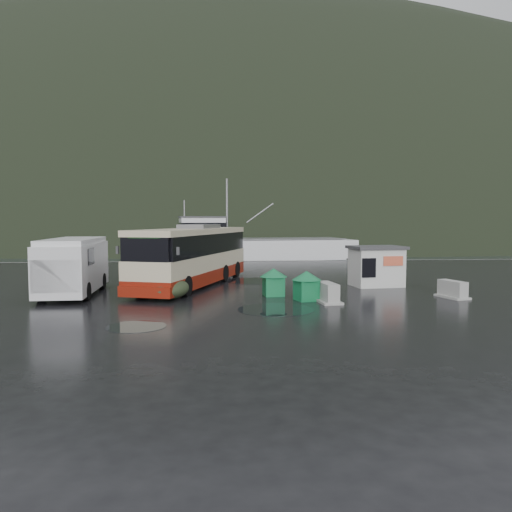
{
  "coord_description": "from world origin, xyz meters",
  "views": [
    {
      "loc": [
        0.26,
        -25.17,
        3.73
      ],
      "look_at": [
        2.53,
        2.87,
        1.7
      ],
      "focal_mm": 35.0,
      "sensor_mm": 36.0,
      "label": 1
    }
  ],
  "objects": [
    {
      "name": "jersey_barrier_a",
      "position": [
        5.35,
        -1.98,
        0.0
      ],
      "size": [
        0.77,
        1.48,
        0.73
      ],
      "primitive_type": null,
      "rotation": [
        0.0,
        0.0,
        -0.02
      ],
      "color": "#999993",
      "rests_on": "ground"
    },
    {
      "name": "ground",
      "position": [
        0.0,
        0.0,
        0.0
      ],
      "size": [
        160.0,
        160.0,
        0.0
      ],
      "primitive_type": "plane",
      "color": "black",
      "rests_on": "ground"
    },
    {
      "name": "harbor_water",
      "position": [
        0.0,
        110.0,
        0.0
      ],
      "size": [
        300.0,
        180.0,
        0.02
      ],
      "primitive_type": "cube",
      "color": "black",
      "rests_on": "ground"
    },
    {
      "name": "ticket_kiosk",
      "position": [
        9.3,
        2.22,
        0.0
      ],
      "size": [
        3.14,
        2.52,
        2.27
      ],
      "primitive_type": null,
      "rotation": [
        0.0,
        0.0,
        0.11
      ],
      "color": "silver",
      "rests_on": "ground"
    },
    {
      "name": "quay_edge",
      "position": [
        0.0,
        20.0,
        0.0
      ],
      "size": [
        160.0,
        0.6,
        1.5
      ],
      "primitive_type": "cube",
      "color": "#999993",
      "rests_on": "ground"
    },
    {
      "name": "puddles",
      "position": [
        1.84,
        -0.79,
        0.01
      ],
      "size": [
        8.0,
        15.5,
        0.01
      ],
      "color": "black",
      "rests_on": "ground"
    },
    {
      "name": "dome_tent",
      "position": [
        -1.94,
        -1.51,
        0.0
      ],
      "size": [
        2.35,
        2.88,
        0.99
      ],
      "primitive_type": null,
      "rotation": [
        0.0,
        0.0,
        -0.24
      ],
      "color": "#2C3721",
      "rests_on": "ground"
    },
    {
      "name": "fishing_trawler",
      "position": [
        4.15,
        28.43,
        0.0
      ],
      "size": [
        23.89,
        8.32,
        9.36
      ],
      "primitive_type": null,
      "rotation": [
        0.0,
        0.0,
        0.14
      ],
      "color": "silver",
      "rests_on": "ground"
    },
    {
      "name": "jersey_barrier_c",
      "position": [
        11.58,
        -2.28,
        0.0
      ],
      "size": [
        1.23,
        1.82,
        0.83
      ],
      "primitive_type": null,
      "rotation": [
        0.0,
        0.0,
        0.26
      ],
      "color": "#999993",
      "rests_on": "ground"
    },
    {
      "name": "white_van",
      "position": [
        -6.83,
        0.32,
        0.0
      ],
      "size": [
        2.6,
        6.87,
        2.84
      ],
      "primitive_type": null,
      "rotation": [
        0.0,
        0.0,
        0.04
      ],
      "color": "silver",
      "rests_on": "ground"
    },
    {
      "name": "headland",
      "position": [
        10.0,
        250.0,
        0.0
      ],
      "size": [
        780.0,
        540.0,
        570.0
      ],
      "primitive_type": "ellipsoid",
      "color": "black",
      "rests_on": "ground"
    },
    {
      "name": "waste_bin_right",
      "position": [
        4.46,
        -2.46,
        0.0
      ],
      "size": [
        1.22,
        1.22,
        1.38
      ],
      "primitive_type": null,
      "rotation": [
        0.0,
        0.0,
        0.27
      ],
      "color": "#136B3B",
      "rests_on": "ground"
    },
    {
      "name": "coach_bus",
      "position": [
        -1.02,
        3.45,
        0.0
      ],
      "size": [
        6.89,
        12.72,
        3.5
      ],
      "primitive_type": null,
      "rotation": [
        0.0,
        0.0,
        -0.33
      ],
      "color": "beige",
      "rests_on": "ground"
    },
    {
      "name": "waste_bin_left",
      "position": [
        3.09,
        -0.9,
        0.0
      ],
      "size": [
        1.08,
        1.08,
        1.36
      ],
      "primitive_type": null,
      "rotation": [
        0.0,
        0.0,
        0.11
      ],
      "color": "#136B3B",
      "rests_on": "ground"
    },
    {
      "name": "jersey_barrier_b",
      "position": [
        5.33,
        -3.09,
        0.0
      ],
      "size": [
        1.07,
        1.87,
        0.89
      ],
      "primitive_type": null,
      "rotation": [
        0.0,
        0.0,
        0.1
      ],
      "color": "#999993",
      "rests_on": "ground"
    }
  ]
}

